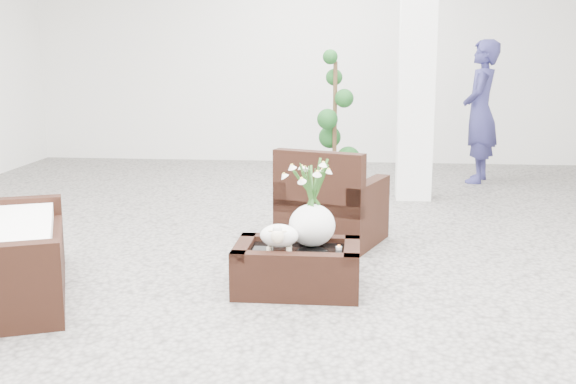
# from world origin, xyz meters

# --- Properties ---
(ground) EXTENTS (11.00, 11.00, 0.00)m
(ground) POSITION_xyz_m (0.00, 0.00, 0.00)
(ground) COLOR gray
(ground) RESTS_ON ground
(column) EXTENTS (0.40, 0.40, 3.50)m
(column) POSITION_xyz_m (1.20, 2.80, 1.75)
(column) COLOR white
(column) RESTS_ON ground
(coffee_table) EXTENTS (0.90, 0.60, 0.31)m
(coffee_table) POSITION_xyz_m (0.12, -0.67, 0.16)
(coffee_table) COLOR black
(coffee_table) RESTS_ON ground
(sheep_figurine) EXTENTS (0.28, 0.23, 0.21)m
(sheep_figurine) POSITION_xyz_m (0.00, -0.77, 0.42)
(sheep_figurine) COLOR white
(sheep_figurine) RESTS_ON coffee_table
(planter_narcissus) EXTENTS (0.44, 0.44, 0.80)m
(planter_narcissus) POSITION_xyz_m (0.22, -0.57, 0.71)
(planter_narcissus) COLOR white
(planter_narcissus) RESTS_ON coffee_table
(tealight) EXTENTS (0.04, 0.04, 0.03)m
(tealight) POSITION_xyz_m (0.42, -0.65, 0.33)
(tealight) COLOR white
(tealight) RESTS_ON coffee_table
(armchair) EXTENTS (1.04, 1.02, 0.88)m
(armchair) POSITION_xyz_m (0.33, 0.72, 0.44)
(armchair) COLOR black
(armchair) RESTS_ON ground
(loveseat) EXTENTS (1.31, 1.76, 0.85)m
(loveseat) POSITION_xyz_m (-1.91, -1.00, 0.42)
(loveseat) COLOR black
(loveseat) RESTS_ON ground
(topiary) EXTENTS (0.45, 0.45, 1.70)m
(topiary) POSITION_xyz_m (0.24, 3.59, 0.85)
(topiary) COLOR #133E16
(topiary) RESTS_ON ground
(shopper) EXTENTS (0.61, 0.77, 1.86)m
(shopper) POSITION_xyz_m (2.13, 3.96, 0.93)
(shopper) COLOR navy
(shopper) RESTS_ON ground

